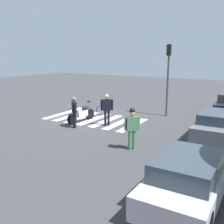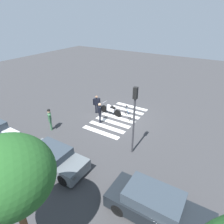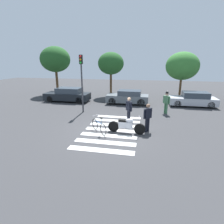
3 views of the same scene
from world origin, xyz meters
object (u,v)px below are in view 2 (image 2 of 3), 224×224
at_px(leaning_bicycle, 128,114).
at_px(officer_on_foot, 97,103).
at_px(car_black_suv, 156,206).
at_px(police_motorcycle, 111,110).
at_px(officer_by_motorcycle, 100,112).
at_px(car_grey_coupe, 54,158).
at_px(pedestrian_bystander, 50,118).
at_px(traffic_light_pole, 134,111).

height_order(leaning_bicycle, officer_on_foot, officer_on_foot).
relative_size(officer_on_foot, car_black_suv, 0.37).
relative_size(police_motorcycle, officer_by_motorcycle, 1.23).
xyz_separation_m(police_motorcycle, officer_by_motorcycle, (-0.06, 1.77, 0.58)).
height_order(officer_by_motorcycle, car_grey_coupe, officer_by_motorcycle).
bearing_deg(pedestrian_bystander, car_black_suv, 164.19).
xyz_separation_m(officer_by_motorcycle, car_grey_coupe, (-0.73, 5.75, -0.39)).
relative_size(leaning_bicycle, officer_by_motorcycle, 0.72).
xyz_separation_m(pedestrian_bystander, car_black_suv, (-9.64, 2.73, -0.37)).
distance_m(police_motorcycle, pedestrian_bystander, 5.40).
relative_size(officer_by_motorcycle, traffic_light_pole, 0.39).
bearing_deg(police_motorcycle, officer_on_foot, 20.73).
bearing_deg(officer_by_motorcycle, car_black_suv, 140.99).
bearing_deg(pedestrian_bystander, police_motorcycle, -119.09).
bearing_deg(traffic_light_pole, police_motorcycle, -43.08).
xyz_separation_m(officer_on_foot, car_grey_coupe, (-1.99, 7.06, -0.33)).
bearing_deg(leaning_bicycle, police_motorcycle, 8.37).
xyz_separation_m(leaning_bicycle, traffic_light_pole, (-2.47, 4.04, 2.65)).
xyz_separation_m(police_motorcycle, traffic_light_pole, (-4.07, 3.81, 2.58)).
relative_size(leaning_bicycle, pedestrian_bystander, 0.72).
relative_size(officer_on_foot, traffic_light_pole, 0.38).
bearing_deg(police_motorcycle, officer_by_motorcycle, 91.81).
bearing_deg(car_black_suv, officer_by_motorcycle, -39.01).
bearing_deg(leaning_bicycle, car_grey_coupe, 83.98).
relative_size(police_motorcycle, car_grey_coupe, 0.55).
distance_m(police_motorcycle, leaning_bicycle, 1.62).
xyz_separation_m(police_motorcycle, officer_on_foot, (1.20, 0.46, 0.52)).
height_order(police_motorcycle, officer_by_motorcycle, officer_by_motorcycle).
bearing_deg(leaning_bicycle, traffic_light_pole, 121.46).
height_order(car_black_suv, traffic_light_pole, traffic_light_pole).
xyz_separation_m(car_black_suv, car_grey_coupe, (6.25, 0.10, -0.03)).
distance_m(officer_on_foot, car_grey_coupe, 7.34).
bearing_deg(leaning_bicycle, officer_by_motorcycle, 52.39).
height_order(leaning_bicycle, traffic_light_pole, traffic_light_pole).
bearing_deg(leaning_bicycle, officer_on_foot, 13.85).
bearing_deg(police_motorcycle, leaning_bicycle, -171.63).
relative_size(officer_on_foot, officer_by_motorcycle, 0.95).
height_order(pedestrian_bystander, car_grey_coupe, pedestrian_bystander).
xyz_separation_m(officer_by_motorcycle, traffic_light_pole, (-4.02, 2.04, 2.00)).
bearing_deg(officer_by_motorcycle, officer_on_foot, -46.17).
height_order(pedestrian_bystander, traffic_light_pole, traffic_light_pole).
xyz_separation_m(car_black_suv, traffic_light_pole, (2.96, -3.61, 2.36)).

